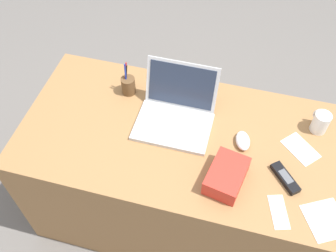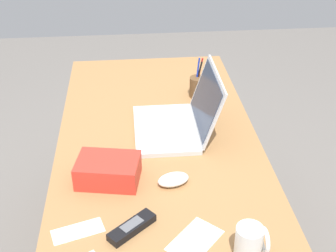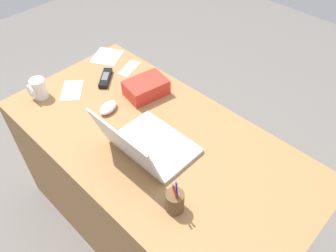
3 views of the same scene
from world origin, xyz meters
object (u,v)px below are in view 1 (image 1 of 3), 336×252
at_px(computer_mouse, 243,141).
at_px(cordless_phone, 285,178).
at_px(pen_holder, 128,85).
at_px(coffee_mug_white, 321,122).
at_px(snack_bag, 226,176).
at_px(laptop, 176,113).

xyz_separation_m(computer_mouse, cordless_phone, (0.20, -0.14, -0.01)).
height_order(cordless_phone, pen_holder, pen_holder).
height_order(coffee_mug_white, pen_holder, pen_holder).
distance_m(pen_holder, snack_bag, 0.66).
bearing_deg(cordless_phone, snack_bag, -163.65).
bearing_deg(snack_bag, pen_holder, 145.56).
bearing_deg(coffee_mug_white, snack_bag, -133.61).
distance_m(coffee_mug_white, snack_bag, 0.52).
xyz_separation_m(laptop, snack_bag, (0.28, -0.26, -0.01)).
height_order(coffee_mug_white, snack_bag, coffee_mug_white).
bearing_deg(cordless_phone, computer_mouse, 144.66).
relative_size(laptop, coffee_mug_white, 3.39).
bearing_deg(computer_mouse, snack_bag, -115.93).
distance_m(computer_mouse, cordless_phone, 0.24).
xyz_separation_m(computer_mouse, pen_holder, (-0.58, 0.17, 0.03)).
bearing_deg(coffee_mug_white, pen_holder, -179.74).
xyz_separation_m(computer_mouse, coffee_mug_white, (0.32, 0.17, 0.03)).
height_order(laptop, snack_bag, laptop).
xyz_separation_m(laptop, pen_holder, (-0.27, 0.11, -0.00)).
distance_m(coffee_mug_white, pen_holder, 0.90).
relative_size(cordless_phone, pen_holder, 0.82).
distance_m(laptop, pen_holder, 0.29).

